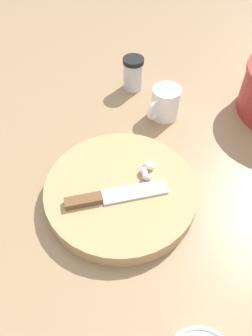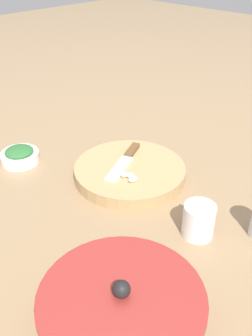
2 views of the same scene
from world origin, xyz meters
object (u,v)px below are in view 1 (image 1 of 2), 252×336
garlic_cloves (146,170)px  spice_jar (133,73)px  cutting_board (121,192)px  coffee_mug (165,103)px  chef_knife (110,196)px

garlic_cloves → spice_jar: (-0.33, -0.08, 0.00)m
cutting_board → coffee_mug: bearing=167.5°
garlic_cloves → coffee_mug: 0.23m
garlic_cloves → cutting_board: bearing=-44.5°
garlic_cloves → spice_jar: size_ratio=0.56×
coffee_mug → spice_jar: bearing=-136.9°
garlic_cloves → coffee_mug: size_ratio=0.54×
cutting_board → chef_knife: bearing=-26.7°
spice_jar → coffee_mug: bearing=43.1°
chef_knife → coffee_mug: (-0.30, 0.07, 0.00)m
cutting_board → chef_knife: 0.04m
coffee_mug → chef_knife: bearing=-14.0°
chef_knife → garlic_cloves: size_ratio=3.88×
spice_jar → chef_knife: bearing=3.3°
chef_knife → cutting_board: bearing=129.7°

